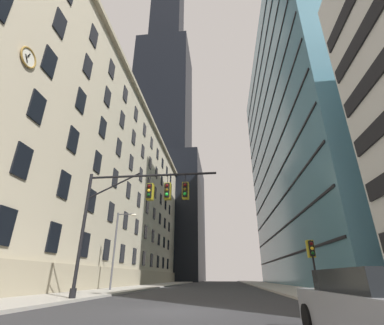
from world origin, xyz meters
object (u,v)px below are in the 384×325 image
parked_car (383,309)px  traffic_light_near_right (311,251)px  traffic_signal_mast (143,202)px  street_lamppost (118,242)px

parked_car → traffic_light_near_right: bearing=77.8°
traffic_signal_mast → street_lamppost: size_ratio=1.19×
street_lamppost → parked_car: (12.89, -20.13, -3.66)m
street_lamppost → parked_car: 24.18m
parked_car → traffic_signal_mast: bearing=127.5°
traffic_signal_mast → street_lamppost: (-5.28, 10.19, -1.16)m
traffic_signal_mast → street_lamppost: bearing=117.4°
street_lamppost → traffic_signal_mast: bearing=-62.6°
traffic_light_near_right → street_lamppost: size_ratio=0.46×
traffic_light_near_right → traffic_signal_mast: bearing=-166.5°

